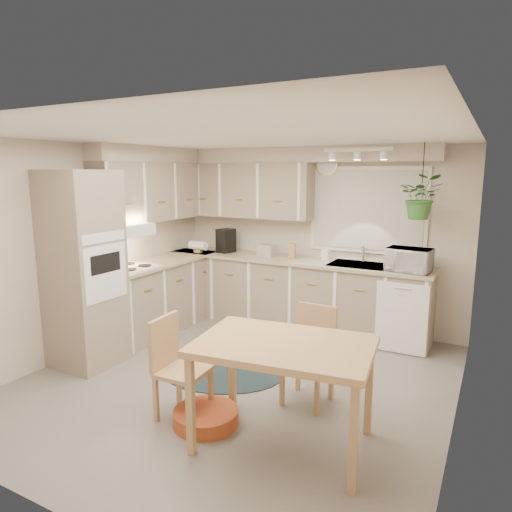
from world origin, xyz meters
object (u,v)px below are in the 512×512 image
Objects in this scene: chair_back at (308,356)px; pet_bed at (206,417)px; microwave at (409,257)px; chair_left at (183,369)px; braided_rug at (223,373)px; dining_table at (283,394)px.

pet_bed is (-0.60, -0.75, -0.38)m from chair_back.
chair_back is 1.97m from microwave.
chair_back is 1.03m from pet_bed.
chair_back is at bearing 128.05° from chair_left.
pet_bed is (0.39, -0.90, 0.06)m from braided_rug.
chair_left is 1.00m from braided_rug.
microwave is (1.37, 2.50, 0.67)m from chair_left.
pet_bed is at bearing -66.34° from braided_rug.
chair_left is at bearing 43.25° from chair_back.
dining_table is at bearing -38.17° from braided_rug.
chair_left is 1.60× the size of pet_bed.
pet_bed is (0.24, -0.02, -0.37)m from chair_left.
braided_rug is 0.98m from pet_bed.
microwave is at bearing -104.58° from chair_back.
microwave reaches higher than pet_bed.
braided_rug is at bearing 141.83° from dining_table.
microwave is at bearing 148.25° from chair_left.
chair_left is 2.93m from microwave.
dining_table is at bearing 98.61° from chair_back.
braided_rug is (-0.16, 0.88, -0.43)m from chair_left.
microwave reaches higher than chair_back.
chair_left is 0.69× the size of braided_rug.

